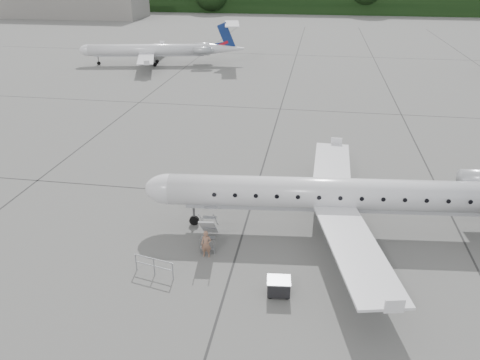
# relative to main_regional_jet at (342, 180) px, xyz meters

# --- Properties ---
(ground) EXTENTS (320.00, 320.00, 0.00)m
(ground) POSITION_rel_main_regional_jet_xyz_m (-1.48, -3.57, -3.35)
(ground) COLOR #5D5D5A
(ground) RESTS_ON ground
(treeline) EXTENTS (260.00, 4.00, 8.00)m
(treeline) POSITION_rel_main_regional_jet_xyz_m (-1.48, 126.43, 0.65)
(treeline) COLOR black
(treeline) RESTS_ON ground
(main_regional_jet) EXTENTS (27.92, 21.38, 6.70)m
(main_regional_jet) POSITION_rel_main_regional_jet_xyz_m (0.00, 0.00, 0.00)
(main_regional_jet) COLOR silver
(main_regional_jet) RESTS_ON ground
(airstair) EXTENTS (1.07, 2.31, 2.10)m
(airstair) POSITION_rel_main_regional_jet_xyz_m (-7.35, -2.86, -2.30)
(airstair) COLOR silver
(airstair) RESTS_ON ground
(passenger) EXTENTS (0.60, 0.41, 1.58)m
(passenger) POSITION_rel_main_regional_jet_xyz_m (-7.22, -4.12, -2.56)
(passenger) COLOR #855D48
(passenger) RESTS_ON ground
(safety_railing) EXTENTS (2.17, 0.55, 1.00)m
(safety_railing) POSITION_rel_main_regional_jet_xyz_m (-9.52, -6.22, -2.85)
(safety_railing) COLOR gray
(safety_railing) RESTS_ON ground
(baggage_cart) EXTENTS (1.19, 1.00, 0.95)m
(baggage_cart) POSITION_rel_main_regional_jet_xyz_m (-2.99, -6.76, -2.88)
(baggage_cart) COLOR black
(baggage_cart) RESTS_ON ground
(bg_regional_left) EXTENTS (26.88, 21.56, 6.30)m
(bg_regional_left) POSITION_rel_main_regional_jet_xyz_m (-27.81, 45.64, -0.20)
(bg_regional_left) COLOR silver
(bg_regional_left) RESTS_ON ground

